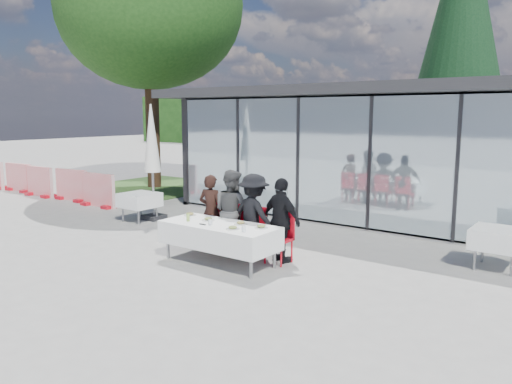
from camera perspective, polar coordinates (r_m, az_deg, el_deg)
ground at (r=9.30m, az=-3.60°, el=-8.33°), size 90.00×90.00×0.00m
pavilion at (r=15.42m, az=22.55°, el=6.00°), size 14.80×8.80×3.44m
treeline at (r=35.64m, az=24.10°, el=7.30°), size 62.50×2.00×4.40m
dining_table at (r=9.28m, az=-4.23°, el=-4.92°), size 2.26×0.96×0.75m
diner_a at (r=10.34m, az=-5.15°, el=-2.21°), size 0.66×0.66×1.53m
diner_chair_a at (r=10.39m, az=-5.14°, el=-3.44°), size 0.44×0.44×0.97m
diner_b at (r=9.97m, az=-2.75°, el=-2.19°), size 0.95×0.95×1.67m
diner_chair_b at (r=10.03m, az=-2.75°, el=-3.86°), size 0.44×0.44×0.97m
diner_c at (r=9.65m, az=-0.26°, el=-2.70°), size 1.19×1.19×1.62m
diner_chair_c at (r=9.71m, az=-0.26°, el=-4.28°), size 0.44×0.44×0.97m
diner_d at (r=9.29m, az=2.92°, el=-3.27°), size 1.13×1.13×1.59m
diner_chair_d at (r=9.35m, az=2.90°, el=-4.81°), size 0.44×0.44×0.97m
plate_a at (r=10.01m, az=-7.55°, el=-2.55°), size 0.25×0.25×0.07m
plate_b at (r=9.52m, az=-5.49°, el=-3.11°), size 0.25×0.25×0.07m
plate_c at (r=9.15m, az=-1.75°, el=-3.57°), size 0.25×0.25×0.07m
plate_d at (r=8.85m, az=0.61°, el=-4.00°), size 0.25×0.25×0.07m
plate_extra at (r=8.77m, az=-2.67°, el=-4.13°), size 0.25×0.25×0.07m
juice_bottle at (r=9.50m, az=-7.77°, el=-2.89°), size 0.06×0.06×0.15m
drinking_glasses at (r=8.88m, az=-3.40°, el=-3.83°), size 0.90×0.14×0.10m
folded_eyeglasses at (r=9.19m, az=-6.13°, el=-3.69°), size 0.14×0.03×0.01m
spare_table_left at (r=13.18m, az=-13.18°, el=-0.92°), size 0.86×0.86×0.74m
spare_table_right at (r=9.90m, az=25.92°, el=-4.84°), size 0.86×0.86×0.74m
market_umbrella at (r=13.20m, az=-11.82°, el=5.23°), size 0.50×0.50×3.00m
construction_barriers at (r=19.71m, az=-25.66°, el=1.31°), size 11.00×0.60×1.00m
deciduous_tree at (r=19.49m, az=-12.13°, el=19.78°), size 7.04×6.40×9.38m
conifer_tree at (r=20.72m, az=22.41°, el=17.27°), size 4.00×4.00×10.50m
grass_patch at (r=19.33m, az=-11.50°, el=0.60°), size 5.00×5.00×0.02m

